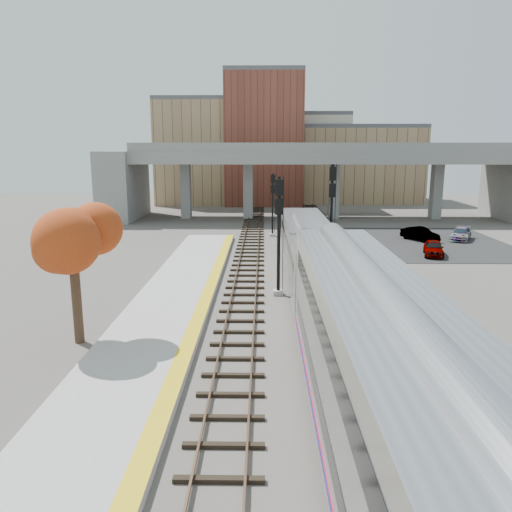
# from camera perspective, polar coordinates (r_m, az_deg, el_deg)

# --- Properties ---
(ground) EXTENTS (160.00, 160.00, 0.00)m
(ground) POSITION_cam_1_polar(r_m,az_deg,el_deg) (21.17, 6.41, -12.51)
(ground) COLOR #47423D
(ground) RESTS_ON ground
(platform) EXTENTS (4.50, 60.00, 0.35)m
(platform) POSITION_cam_1_polar(r_m,az_deg,el_deg) (21.64, -13.48, -11.70)
(platform) COLOR #9E9E99
(platform) RESTS_ON ground
(yellow_strip) EXTENTS (0.70, 60.00, 0.01)m
(yellow_strip) POSITION_cam_1_polar(r_m,az_deg,el_deg) (21.19, -8.42, -11.49)
(yellow_strip) COLOR yellow
(yellow_strip) RESTS_ON platform
(tracks) EXTENTS (10.70, 95.00, 0.25)m
(tracks) POSITION_cam_1_polar(r_m,az_deg,el_deg) (32.96, 5.98, -3.27)
(tracks) COLOR black
(tracks) RESTS_ON ground
(overpass) EXTENTS (54.00, 12.00, 9.50)m
(overpass) POSITION_cam_1_polar(r_m,az_deg,el_deg) (64.59, 7.13, 9.42)
(overpass) COLOR slate
(overpass) RESTS_ON ground
(buildings_far) EXTENTS (43.00, 21.00, 20.60)m
(buildings_far) POSITION_cam_1_polar(r_m,az_deg,el_deg) (85.78, 3.12, 11.53)
(buildings_far) COLOR #987F58
(buildings_far) RESTS_ON ground
(parking_lot) EXTENTS (14.00, 18.00, 0.04)m
(parking_lot) POSITION_cam_1_polar(r_m,az_deg,el_deg) (50.56, 19.33, 1.47)
(parking_lot) COLOR black
(parking_lot) RESTS_ON ground
(locomotive) EXTENTS (3.02, 19.05, 4.10)m
(locomotive) POSITION_cam_1_polar(r_m,az_deg,el_deg) (33.10, 6.08, 0.72)
(locomotive) COLOR #A8AAB2
(locomotive) RESTS_ON ground
(coach) EXTENTS (3.03, 25.00, 5.00)m
(coach) POSITION_cam_1_polar(r_m,az_deg,el_deg) (11.81, 16.47, -18.99)
(coach) COLOR #A8AAB2
(coach) RESTS_ON ground
(signal_mast_near) EXTENTS (0.60, 0.64, 7.22)m
(signal_mast_near) POSITION_cam_1_polar(r_m,az_deg,el_deg) (29.92, 2.61, 2.16)
(signal_mast_near) COLOR #9E9E99
(signal_mast_near) RESTS_ON ground
(signal_mast_mid) EXTENTS (0.60, 0.64, 7.71)m
(signal_mast_mid) POSITION_cam_1_polar(r_m,az_deg,el_deg) (37.38, 8.60, 4.55)
(signal_mast_mid) COLOR #9E9E99
(signal_mast_mid) RESTS_ON ground
(signal_mast_far) EXTENTS (0.60, 0.64, 6.40)m
(signal_mast_far) POSITION_cam_1_polar(r_m,az_deg,el_deg) (50.70, 1.91, 5.64)
(signal_mast_far) COLOR #9E9E99
(signal_mast_far) RESTS_ON ground
(tree) EXTENTS (3.60, 3.60, 6.85)m
(tree) POSITION_cam_1_polar(r_m,az_deg,el_deg) (23.62, -20.34, 2.31)
(tree) COLOR #382619
(tree) RESTS_ON ground
(car_a) EXTENTS (2.45, 4.06, 1.29)m
(car_a) POSITION_cam_1_polar(r_m,az_deg,el_deg) (44.23, 19.63, 0.87)
(car_a) COLOR #99999E
(car_a) RESTS_ON parking_lot
(car_b) EXTENTS (3.19, 4.13, 1.31)m
(car_b) POSITION_cam_1_polar(r_m,az_deg,el_deg) (51.02, 18.23, 2.40)
(car_b) COLOR #99999E
(car_b) RESTS_ON parking_lot
(car_c) EXTENTS (3.39, 4.42, 1.19)m
(car_c) POSITION_cam_1_polar(r_m,az_deg,el_deg) (52.87, 22.37, 2.36)
(car_c) COLOR #99999E
(car_c) RESTS_ON parking_lot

